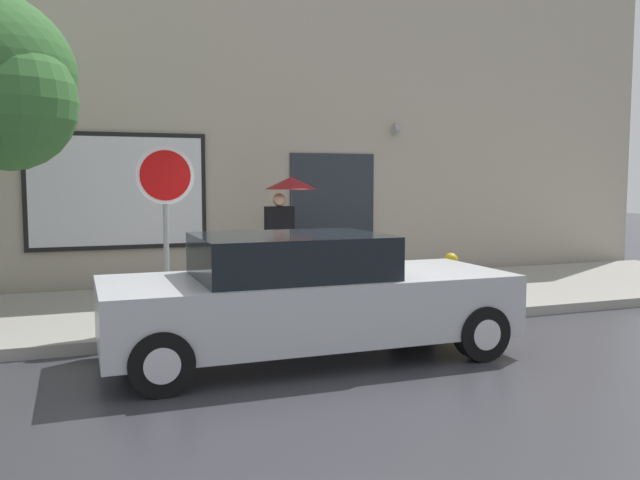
# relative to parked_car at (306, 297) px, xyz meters

# --- Properties ---
(ground_plane) EXTENTS (60.00, 60.00, 0.00)m
(ground_plane) POSITION_rel_parked_car_xyz_m (0.10, -0.01, -0.71)
(ground_plane) COLOR #333338
(sidewalk) EXTENTS (20.00, 4.00, 0.15)m
(sidewalk) POSITION_rel_parked_car_xyz_m (0.10, 2.99, -0.64)
(sidewalk) COLOR gray
(sidewalk) RESTS_ON ground
(building_facade) EXTENTS (20.00, 0.67, 7.00)m
(building_facade) POSITION_rel_parked_car_xyz_m (0.09, 5.49, 2.76)
(building_facade) COLOR #B2A893
(building_facade) RESTS_ON ground
(parked_car) EXTENTS (4.71, 1.89, 1.45)m
(parked_car) POSITION_rel_parked_car_xyz_m (0.00, 0.00, 0.00)
(parked_car) COLOR #B7BABF
(parked_car) RESTS_ON ground
(fire_hydrant) EXTENTS (0.30, 0.44, 0.74)m
(fire_hydrant) POSITION_rel_parked_car_xyz_m (3.21, 2.06, -0.20)
(fire_hydrant) COLOR yellow
(fire_hydrant) RESTS_ON sidewalk
(pedestrian_with_umbrella) EXTENTS (0.95, 0.95, 1.98)m
(pedestrian_with_umbrella) POSITION_rel_parked_car_xyz_m (1.02, 3.96, 0.98)
(pedestrian_with_umbrella) COLOR black
(pedestrian_with_umbrella) RESTS_ON sidewalk
(stop_sign) EXTENTS (0.76, 0.10, 2.36)m
(stop_sign) POSITION_rel_parked_car_xyz_m (-1.36, 1.71, 1.10)
(stop_sign) COLOR gray
(stop_sign) RESTS_ON sidewalk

